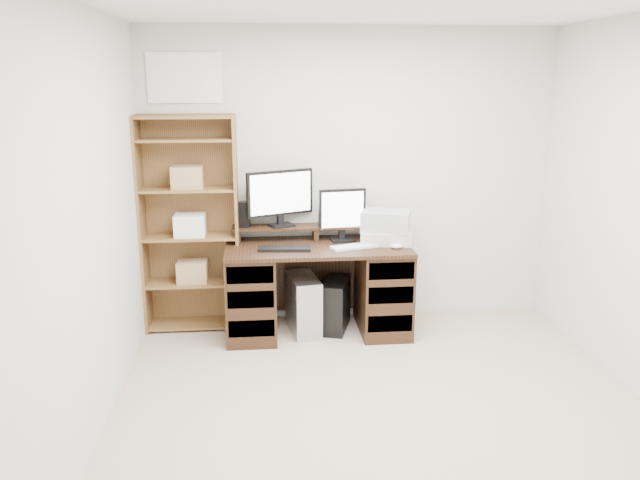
{
  "coord_description": "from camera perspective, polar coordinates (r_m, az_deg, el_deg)",
  "views": [
    {
      "loc": [
        -0.75,
        -3.27,
        2.07
      ],
      "look_at": [
        -0.31,
        1.43,
        0.85
      ],
      "focal_mm": 35.0,
      "sensor_mm": 36.0,
      "label": 1
    }
  ],
  "objects": [
    {
      "name": "room",
      "position": [
        3.45,
        7.27,
        0.63
      ],
      "size": [
        3.54,
        4.04,
        2.54
      ],
      "color": "tan",
      "rests_on": "ground"
    },
    {
      "name": "bookshelf",
      "position": [
        5.28,
        -11.78,
        1.6
      ],
      "size": [
        0.8,
        0.3,
        1.8
      ],
      "color": "brown",
      "rests_on": "ground"
    },
    {
      "name": "tower_black",
      "position": [
        5.31,
        1.45,
        -5.93
      ],
      "size": [
        0.3,
        0.47,
        0.43
      ],
      "rotation": [
        0.0,
        0.0,
        -0.29
      ],
      "color": "black",
      "rests_on": "ground"
    },
    {
      "name": "printer",
      "position": [
        5.21,
        6.02,
        0.32
      ],
      "size": [
        0.46,
        0.37,
        0.1
      ],
      "primitive_type": "cube",
      "rotation": [
        0.0,
        0.0,
        -0.17
      ],
      "color": "#B8B4A0",
      "rests_on": "desk"
    },
    {
      "name": "keyboard_white",
      "position": [
        5.04,
        3.32,
        -0.59
      ],
      "size": [
        0.43,
        0.25,
        0.02
      ],
      "primitive_type": "cube",
      "rotation": [
        0.0,
        0.0,
        0.31
      ],
      "color": "silver",
      "rests_on": "desk"
    },
    {
      "name": "speaker",
      "position": [
        5.23,
        -6.93,
        2.35
      ],
      "size": [
        0.1,
        0.1,
        0.22
      ],
      "primitive_type": "cube",
      "rotation": [
        0.0,
        0.0,
        -0.16
      ],
      "color": "black",
      "rests_on": "riser_shelf"
    },
    {
      "name": "keyboard_black",
      "position": [
        4.97,
        -3.28,
        -0.78
      ],
      "size": [
        0.43,
        0.17,
        0.02
      ],
      "primitive_type": "cube",
      "rotation": [
        0.0,
        0.0,
        -0.06
      ],
      "color": "black",
      "rests_on": "desk"
    },
    {
      "name": "monitor_small",
      "position": [
        5.21,
        2.04,
        2.51
      ],
      "size": [
        0.4,
        0.17,
        0.44
      ],
      "rotation": [
        0.0,
        0.0,
        0.15
      ],
      "color": "black",
      "rests_on": "desk"
    },
    {
      "name": "tower_silver",
      "position": [
        5.26,
        -1.54,
        -5.86
      ],
      "size": [
        0.29,
        0.51,
        0.48
      ],
      "primitive_type": "cube",
      "rotation": [
        0.0,
        0.0,
        0.16
      ],
      "color": "#AEB1B5",
      "rests_on": "ground"
    },
    {
      "name": "desk",
      "position": [
        5.21,
        -0.22,
        -4.33
      ],
      "size": [
        1.5,
        0.7,
        0.75
      ],
      "color": "black",
      "rests_on": "ground"
    },
    {
      "name": "monitor_wide",
      "position": [
        5.21,
        -3.67,
        4.11
      ],
      "size": [
        0.56,
        0.27,
        0.47
      ],
      "rotation": [
        0.0,
        0.0,
        0.42
      ],
      "color": "black",
      "rests_on": "riser_shelf"
    },
    {
      "name": "basket",
      "position": [
        5.17,
        6.05,
        1.76
      ],
      "size": [
        0.45,
        0.38,
        0.17
      ],
      "primitive_type": "cube",
      "rotation": [
        0.0,
        0.0,
        -0.32
      ],
      "color": "#A3A9AE",
      "rests_on": "printer"
    },
    {
      "name": "riser_shelf",
      "position": [
        5.28,
        -0.42,
        1.07
      ],
      "size": [
        1.4,
        0.22,
        0.12
      ],
      "color": "black",
      "rests_on": "desk"
    },
    {
      "name": "mouse",
      "position": [
        5.04,
        7.03,
        -0.56
      ],
      "size": [
        0.11,
        0.09,
        0.04
      ],
      "primitive_type": "ellipsoid",
      "rotation": [
        0.0,
        0.0,
        -0.3
      ],
      "color": "white",
      "rests_on": "desk"
    }
  ]
}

